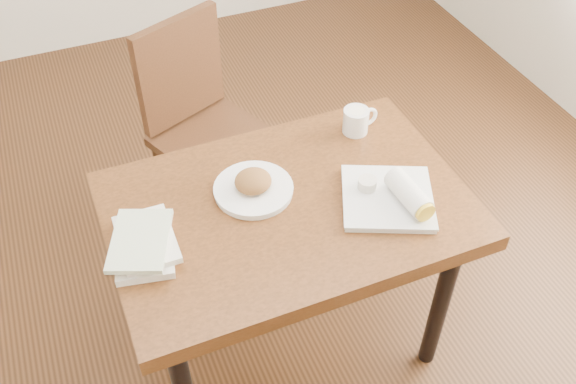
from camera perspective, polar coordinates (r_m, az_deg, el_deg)
name	(u,v)px	position (r m, az deg, el deg)	size (l,w,h in m)	color
ground	(288,338)	(2.59, 0.00, -12.85)	(4.00, 5.00, 0.01)	#472814
table	(288,223)	(2.07, 0.00, -2.80)	(1.12, 0.76, 0.75)	brown
chair_far	(201,118)	(2.68, -7.72, 6.57)	(0.55, 0.55, 0.95)	#442513
plate_scone	(253,186)	(2.02, -3.10, 0.49)	(0.25, 0.25, 0.08)	white
coffee_mug	(357,120)	(2.25, 6.14, 6.38)	(0.13, 0.09, 0.09)	white
plate_burrito	(394,196)	(2.01, 9.39, -0.39)	(0.37, 0.37, 0.09)	white
book_stack	(144,243)	(1.89, -12.69, -4.47)	(0.24, 0.28, 0.06)	white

